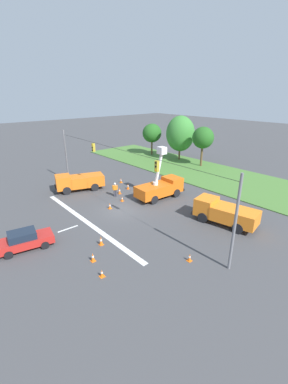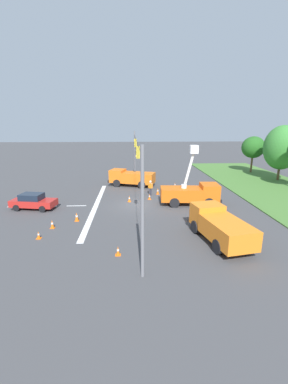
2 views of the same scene
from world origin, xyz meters
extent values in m
plane|color=#424244|center=(0.00, 0.00, 0.00)|extent=(200.00, 200.00, 0.00)
cube|color=silver|center=(0.00, -4.26, 0.00)|extent=(17.60, 0.50, 0.01)
cube|color=silver|center=(0.00, -6.26, 0.00)|extent=(0.20, 2.00, 0.01)
cube|color=silver|center=(0.00, -9.26, 0.00)|extent=(0.20, 2.00, 0.01)
cube|color=silver|center=(0.00, -12.26, 0.00)|extent=(0.20, 2.00, 0.01)
cylinder|color=slate|center=(-13.00, 0.00, 3.60)|extent=(0.20, 0.20, 7.20)
cylinder|color=slate|center=(13.00, 0.00, 3.60)|extent=(0.20, 0.20, 7.20)
cylinder|color=black|center=(0.00, 0.00, 6.60)|extent=(26.00, 0.03, 0.03)
cylinder|color=black|center=(-5.24, 0.00, 6.55)|extent=(0.02, 0.02, 0.10)
cube|color=gold|center=(-5.24, 0.00, 6.02)|extent=(0.32, 0.28, 0.96)
cylinder|color=yellow|center=(-5.24, -0.16, 6.34)|extent=(0.16, 0.05, 0.16)
cylinder|color=black|center=(-5.24, -0.16, 6.02)|extent=(0.16, 0.05, 0.16)
cylinder|color=black|center=(-5.24, -0.16, 5.70)|extent=(0.16, 0.05, 0.16)
cylinder|color=black|center=(5.31, 0.00, 6.55)|extent=(0.02, 0.02, 0.10)
cube|color=gold|center=(5.31, 0.00, 6.02)|extent=(0.32, 0.28, 0.96)
cylinder|color=black|center=(5.31, -0.16, 6.34)|extent=(0.16, 0.05, 0.16)
cylinder|color=black|center=(5.31, -0.16, 6.02)|extent=(0.16, 0.05, 0.16)
cylinder|color=yellow|center=(5.31, -0.16, 5.70)|extent=(0.16, 0.05, 0.16)
cylinder|color=brown|center=(-17.43, 20.20, 1.42)|extent=(0.32, 0.32, 2.84)
ellipsoid|color=#235B1E|center=(-17.43, 20.20, 4.38)|extent=(3.62, 3.84, 3.65)
cylinder|color=brown|center=(-11.05, 21.37, 1.29)|extent=(0.33, 0.33, 2.59)
ellipsoid|color=#387F33|center=(-11.05, 21.37, 4.86)|extent=(5.36, 4.96, 6.39)
cube|color=orange|center=(0.01, 4.57, 1.13)|extent=(2.59, 4.29, 1.27)
cube|color=orange|center=(0.21, 7.53, 1.35)|extent=(2.34, 1.92, 1.70)
cube|color=#1E2838|center=(0.25, 8.15, 1.65)|extent=(1.97, 0.23, 0.76)
cube|color=black|center=(0.27, 8.49, 0.65)|extent=(2.32, 0.32, 0.30)
cylinder|color=black|center=(-0.87, 7.36, 0.50)|extent=(0.35, 1.02, 1.00)
cylinder|color=black|center=(1.26, 7.22, 0.50)|extent=(0.35, 1.02, 1.00)
cylinder|color=black|center=(-1.10, 3.91, 0.50)|extent=(0.35, 1.02, 1.00)
cylinder|color=black|center=(1.02, 3.76, 0.50)|extent=(0.35, 1.02, 1.00)
cylinder|color=silver|center=(0.03, 4.87, 1.95)|extent=(0.60, 0.60, 0.36)
cube|color=white|center=(0.06, 5.29, 3.63)|extent=(0.31, 1.09, 3.77)
cube|color=white|center=(0.09, 5.71, 5.74)|extent=(0.95, 0.86, 0.80)
cube|color=orange|center=(9.83, 5.86, 1.16)|extent=(4.45, 3.04, 1.32)
cube|color=orange|center=(6.96, 5.31, 1.35)|extent=(2.14, 2.51, 1.70)
cube|color=#1E2838|center=(6.36, 5.20, 1.65)|extent=(0.47, 1.95, 0.76)
cube|color=black|center=(6.02, 5.13, 0.65)|extent=(0.59, 2.30, 0.30)
cylinder|color=black|center=(7.39, 4.31, 0.50)|extent=(1.03, 0.46, 1.00)
cylinder|color=black|center=(6.99, 6.40, 0.50)|extent=(1.03, 0.46, 1.00)
cylinder|color=black|center=(10.74, 4.96, 0.50)|extent=(1.03, 0.46, 1.00)
cylinder|color=black|center=(10.34, 7.04, 0.50)|extent=(1.03, 0.46, 1.00)
cube|color=orange|center=(-8.27, 0.43, 1.18)|extent=(3.46, 4.68, 1.37)
cube|color=orange|center=(-9.21, -2.40, 1.34)|extent=(2.63, 2.38, 1.67)
cube|color=#1E2838|center=(-9.40, -3.00, 1.63)|extent=(1.87, 0.70, 0.75)
cube|color=black|center=(-9.51, -3.33, 0.65)|extent=(2.21, 0.86, 0.30)
cylinder|color=black|center=(-8.14, -2.50, 0.50)|extent=(0.58, 1.04, 1.00)
cylinder|color=black|center=(-10.12, -1.85, 0.50)|extent=(0.58, 1.04, 1.00)
cylinder|color=black|center=(-7.05, 0.81, 0.50)|extent=(0.58, 1.04, 1.00)
cylinder|color=black|center=(-9.04, 1.46, 0.50)|extent=(0.58, 1.04, 1.00)
cube|color=red|center=(0.79, -10.24, 0.64)|extent=(2.48, 4.54, 0.64)
cube|color=#192333|center=(0.76, -10.39, 1.26)|extent=(1.83, 2.29, 0.60)
cylinder|color=black|center=(0.17, -8.78, 0.32)|extent=(0.31, 0.67, 0.64)
cylinder|color=black|center=(1.87, -9.08, 0.32)|extent=(0.31, 0.67, 0.64)
cylinder|color=black|center=(-0.30, -11.40, 0.32)|extent=(0.31, 0.67, 0.64)
cylinder|color=black|center=(1.40, -11.70, 0.32)|extent=(0.31, 0.67, 0.64)
cylinder|color=#383842|center=(-3.65, 1.77, 0.42)|extent=(0.18, 0.18, 0.85)
cylinder|color=#383842|center=(-3.78, 1.61, 0.42)|extent=(0.18, 0.18, 0.85)
cube|color=orange|center=(-3.72, 1.69, 1.15)|extent=(0.44, 0.46, 0.60)
cube|color=silver|center=(-3.72, 1.69, 1.15)|extent=(0.32, 0.38, 0.62)
cylinder|color=orange|center=(-3.55, 1.90, 1.18)|extent=(0.11, 0.11, 0.55)
cylinder|color=orange|center=(-3.88, 1.48, 1.18)|extent=(0.11, 0.11, 0.55)
sphere|color=tan|center=(-3.72, 1.69, 1.58)|extent=(0.22, 0.22, 0.22)
sphere|color=white|center=(-3.72, 1.69, 1.64)|extent=(0.26, 0.26, 0.26)
cube|color=orange|center=(5.85, -6.99, 0.01)|extent=(0.36, 0.36, 0.03)
cone|color=orange|center=(5.85, -6.99, 0.37)|extent=(0.27, 0.27, 0.68)
cylinder|color=white|center=(5.85, -6.99, 0.41)|extent=(0.17, 0.17, 0.12)
cube|color=orange|center=(-7.44, 5.24, 0.01)|extent=(0.36, 0.36, 0.03)
cone|color=orange|center=(-7.44, 5.24, 0.35)|extent=(0.26, 0.26, 0.64)
cylinder|color=white|center=(-7.44, 5.24, 0.38)|extent=(0.16, 0.16, 0.11)
cube|color=orange|center=(-4.09, 2.59, 0.01)|extent=(0.36, 0.36, 0.03)
cone|color=orange|center=(-4.09, 2.59, 0.41)|extent=(0.31, 0.31, 0.76)
cylinder|color=white|center=(-4.09, 2.59, 0.45)|extent=(0.19, 0.19, 0.14)
cube|color=orange|center=(10.57, -1.47, 0.01)|extent=(0.36, 0.36, 0.03)
cone|color=orange|center=(10.57, -1.47, 0.33)|extent=(0.24, 0.24, 0.59)
cylinder|color=white|center=(10.57, -1.47, 0.36)|extent=(0.15, 0.15, 0.11)
cube|color=orange|center=(-1.99, 1.46, 0.01)|extent=(0.36, 0.36, 0.03)
cone|color=orange|center=(-1.99, 1.46, 0.33)|extent=(0.24, 0.24, 0.59)
cylinder|color=white|center=(-1.99, 1.46, 0.36)|extent=(0.15, 0.15, 0.11)
cube|color=orange|center=(-1.18, -0.79, 0.01)|extent=(0.36, 0.36, 0.03)
cone|color=orange|center=(-1.18, -0.79, 0.36)|extent=(0.27, 0.27, 0.66)
cylinder|color=white|center=(-1.18, -0.79, 0.39)|extent=(0.16, 0.16, 0.12)
cube|color=orange|center=(-4.74, 4.42, 0.01)|extent=(0.36, 0.36, 0.03)
cone|color=orange|center=(-4.74, 4.42, 0.40)|extent=(0.30, 0.30, 0.75)
cylinder|color=white|center=(-4.74, 4.42, 0.44)|extent=(0.19, 0.19, 0.13)
cube|color=orange|center=(4.34, -5.34, 0.01)|extent=(0.36, 0.36, 0.03)
cone|color=orange|center=(4.34, -5.34, 0.41)|extent=(0.30, 0.30, 0.76)
cylinder|color=white|center=(4.34, -5.34, 0.45)|extent=(0.19, 0.19, 0.14)
cube|color=orange|center=(7.79, -7.42, 0.01)|extent=(0.36, 0.36, 0.03)
cone|color=orange|center=(7.79, -7.42, 0.31)|extent=(0.22, 0.22, 0.55)
cylinder|color=white|center=(7.79, -7.42, 0.33)|extent=(0.14, 0.14, 0.10)
camera|label=1|loc=(20.58, -14.61, 11.86)|focal=24.00mm
camera|label=2|loc=(25.55, -0.55, 8.15)|focal=24.00mm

